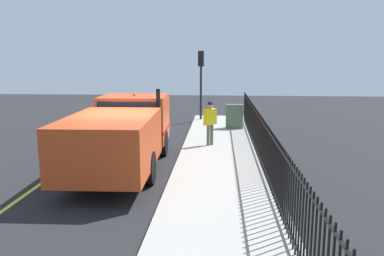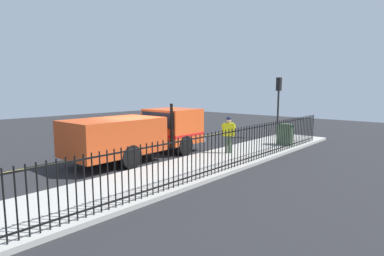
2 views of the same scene
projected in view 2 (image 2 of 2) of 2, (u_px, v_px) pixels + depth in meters
The scene contains 9 objects.
ground_plane at pixel (135, 160), 13.93m from camera, with size 50.82×50.82×0.00m, color #232326.
sidewalk_slab at pixel (185, 171), 11.89m from camera, with size 3.04×23.10×0.14m, color #A3A099.
lane_marking at pixel (109, 154), 15.32m from camera, with size 0.12×20.79×0.01m, color yellow.
work_truck at pixel (145, 130), 14.36m from camera, with size 2.57×6.95×2.54m.
worker_standing at pixel (229, 131), 14.68m from camera, with size 0.53×0.49×1.77m.
iron_fence at pixel (212, 153), 10.93m from camera, with size 0.04×19.67×1.56m.
traffic_light_near at pixel (279, 95), 19.79m from camera, with size 0.33×0.26×3.80m.
utility_cabinet at pixel (285, 134), 16.87m from camera, with size 0.83×0.39×1.18m, color #4C6B4C.
traffic_cone at pixel (120, 147), 15.57m from camera, with size 0.42×0.42×0.60m, color orange.
Camera 2 is at (10.96, -8.50, 3.22)m, focal length 28.72 mm.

